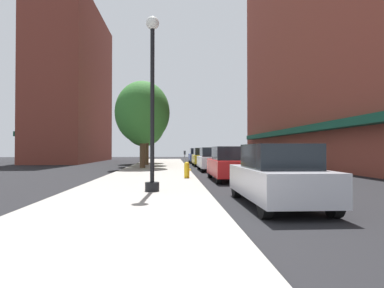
% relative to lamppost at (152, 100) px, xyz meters
% --- Properties ---
extents(ground_plane, '(90.00, 90.00, 0.00)m').
position_rel_lamppost_xyz_m(ground_plane, '(3.48, 11.61, -3.20)').
color(ground_plane, black).
extents(sidewalk_slab, '(4.80, 50.00, 0.12)m').
position_rel_lamppost_xyz_m(sidewalk_slab, '(-0.52, 12.61, -3.14)').
color(sidewalk_slab, gray).
rests_on(sidewalk_slab, ground).
extents(building_far_background, '(6.80, 18.00, 18.88)m').
position_rel_lamppost_xyz_m(building_far_background, '(-11.53, 30.61, 6.22)').
color(building_far_background, brown).
rests_on(building_far_background, ground).
extents(lamppost, '(0.48, 0.48, 5.90)m').
position_rel_lamppost_xyz_m(lamppost, '(0.00, 0.00, 0.00)').
color(lamppost, black).
rests_on(lamppost, sidewalk_slab).
extents(fire_hydrant, '(0.33, 0.26, 0.79)m').
position_rel_lamppost_xyz_m(fire_hydrant, '(1.39, 5.09, -2.68)').
color(fire_hydrant, gold).
rests_on(fire_hydrant, sidewalk_slab).
extents(parking_meter_near, '(0.14, 0.09, 1.31)m').
position_rel_lamppost_xyz_m(parking_meter_near, '(1.53, 11.45, -2.25)').
color(parking_meter_near, slate).
rests_on(parking_meter_near, sidewalk_slab).
extents(tree_near, '(4.15, 4.15, 6.62)m').
position_rel_lamppost_xyz_m(tree_near, '(-1.60, 14.10, 1.13)').
color(tree_near, '#4C3823').
rests_on(tree_near, sidewalk_slab).
extents(tree_mid, '(4.49, 4.49, 6.88)m').
position_rel_lamppost_xyz_m(tree_mid, '(-2.28, 23.59, 1.20)').
color(tree_mid, '#422D1E').
rests_on(tree_mid, sidewalk_slab).
extents(tree_far, '(4.06, 4.06, 7.39)m').
position_rel_lamppost_xyz_m(tree_far, '(-1.66, 19.06, 1.95)').
color(tree_far, '#4C3823').
rests_on(tree_far, sidewalk_slab).
extents(car_silver, '(1.80, 4.30, 1.66)m').
position_rel_lamppost_xyz_m(car_silver, '(3.48, -2.43, -2.39)').
color(car_silver, black).
rests_on(car_silver, ground).
extents(car_red, '(1.80, 4.30, 1.66)m').
position_rel_lamppost_xyz_m(car_red, '(3.48, 4.79, -2.39)').
color(car_red, black).
rests_on(car_red, ground).
extents(car_white, '(1.80, 4.30, 1.66)m').
position_rel_lamppost_xyz_m(car_white, '(3.48, 12.13, -2.39)').
color(car_white, black).
rests_on(car_white, ground).
extents(car_yellow, '(1.80, 4.30, 1.66)m').
position_rel_lamppost_xyz_m(car_yellow, '(3.48, 19.05, -2.39)').
color(car_yellow, black).
rests_on(car_yellow, ground).
extents(car_blue, '(1.80, 4.30, 1.66)m').
position_rel_lamppost_xyz_m(car_blue, '(3.48, 25.51, -2.39)').
color(car_blue, black).
rests_on(car_blue, ground).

